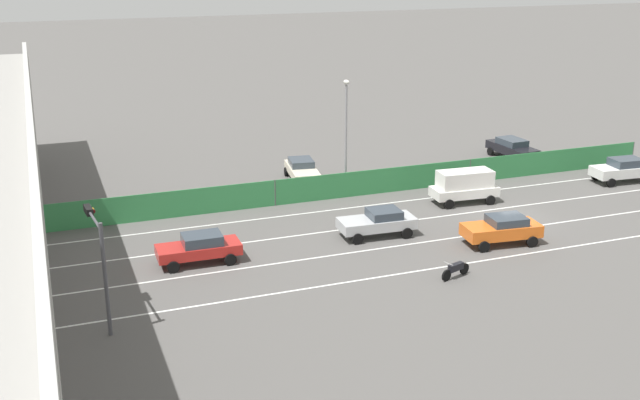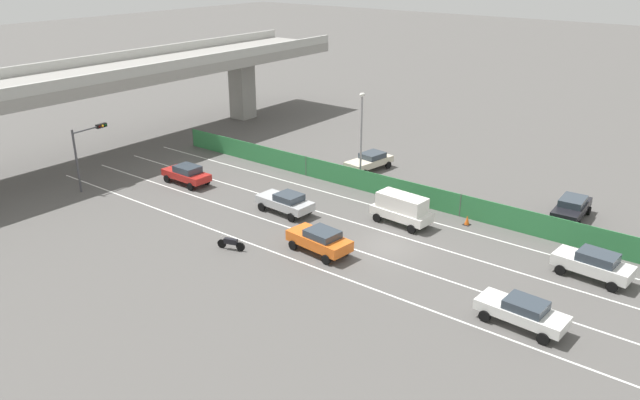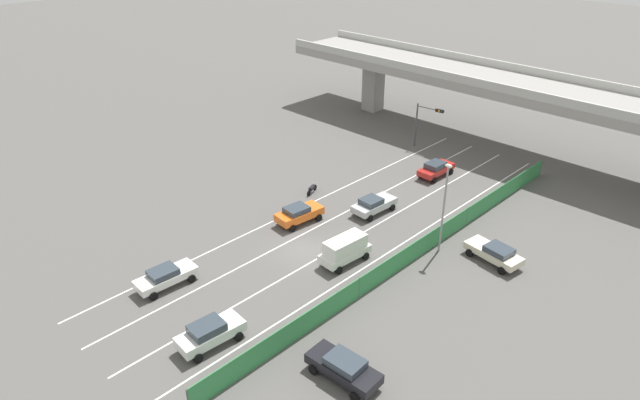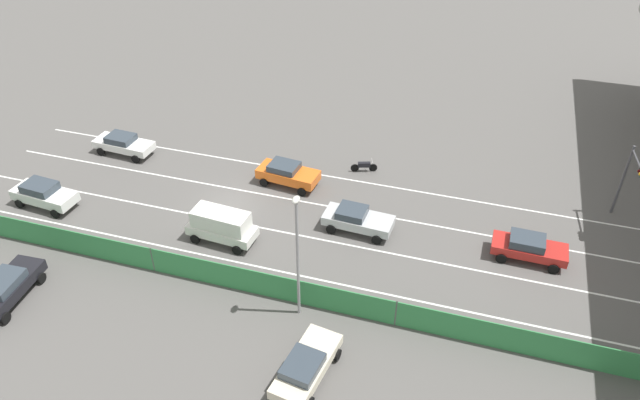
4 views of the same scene
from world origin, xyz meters
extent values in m
plane|color=#565451|center=(0.00, 0.00, 0.00)|extent=(300.00, 300.00, 0.00)
cube|color=silver|center=(-5.29, 5.69, 0.00)|extent=(0.14, 47.38, 0.01)
cube|color=silver|center=(-1.76, 5.69, 0.00)|extent=(0.14, 47.38, 0.01)
cube|color=silver|center=(1.76, 5.69, 0.00)|extent=(0.14, 47.38, 0.01)
cube|color=silver|center=(5.29, 5.69, 0.00)|extent=(0.14, 47.38, 0.01)
cube|color=gray|center=(0.00, 31.38, 7.29)|extent=(58.06, 8.91, 1.00)
cube|color=#B2B2AD|center=(0.00, 27.10, 8.24)|extent=(58.06, 0.30, 0.90)
cube|color=#B2B2AD|center=(0.00, 35.65, 8.24)|extent=(58.06, 0.30, 0.90)
cube|color=gray|center=(18.58, 31.38, 3.40)|extent=(2.17, 2.17, 6.79)
cube|color=#338447|center=(7.42, 5.69, 0.86)|extent=(0.06, 43.38, 1.73)
cylinder|color=#4C514C|center=(7.42, -1.54, 0.86)|extent=(0.10, 0.10, 1.73)
cylinder|color=#4C514C|center=(7.42, 12.92, 0.86)|extent=(0.10, 0.10, 1.73)
cylinder|color=#4C514C|center=(7.42, 27.38, 0.86)|extent=(0.10, 0.10, 1.73)
cube|color=white|center=(-3.74, -10.43, 0.77)|extent=(1.99, 4.69, 0.57)
cube|color=#333D47|center=(-3.75, -10.61, 1.29)|extent=(1.64, 2.09, 0.47)
cylinder|color=black|center=(-4.53, -8.82, 0.32)|extent=(0.25, 0.65, 0.64)
cylinder|color=black|center=(-2.78, -8.91, 0.32)|extent=(0.25, 0.65, 0.64)
cylinder|color=black|center=(-4.70, -11.94, 0.32)|extent=(0.25, 0.65, 0.64)
cylinder|color=black|center=(-2.95, -12.04, 0.32)|extent=(0.25, 0.65, 0.64)
cube|color=red|center=(-0.22, 19.55, 0.76)|extent=(1.81, 4.43, 0.57)
cube|color=#333D47|center=(-0.23, 19.34, 1.32)|extent=(1.56, 2.08, 0.54)
cylinder|color=black|center=(-1.07, 21.06, 0.32)|extent=(0.23, 0.64, 0.64)
cylinder|color=black|center=(0.67, 21.03, 0.32)|extent=(0.23, 0.64, 0.64)
cylinder|color=black|center=(-1.12, 18.06, 0.32)|extent=(0.23, 0.64, 0.64)
cylinder|color=black|center=(0.62, 18.03, 0.32)|extent=(0.23, 0.64, 0.64)
cube|color=#B7BABC|center=(0.12, 9.03, 0.78)|extent=(2.08, 4.53, 0.60)
cube|color=#333D47|center=(0.10, 8.59, 1.32)|extent=(1.72, 1.90, 0.48)
cylinder|color=black|center=(-0.72, 10.59, 0.32)|extent=(0.25, 0.65, 0.64)
cylinder|color=black|center=(1.13, 10.49, 0.32)|extent=(0.25, 0.65, 0.64)
cylinder|color=black|center=(-0.88, 7.58, 0.32)|extent=(0.25, 0.65, 0.64)
cylinder|color=black|center=(0.96, 7.48, 0.32)|extent=(0.25, 0.65, 0.64)
cube|color=silver|center=(3.76, -11.83, 0.83)|extent=(2.11, 4.55, 0.69)
cube|color=#333D47|center=(3.75, -12.05, 1.45)|extent=(1.72, 2.27, 0.55)
cylinder|color=black|center=(3.00, -10.26, 0.32)|extent=(0.27, 0.66, 0.64)
cylinder|color=black|center=(4.76, -10.40, 0.32)|extent=(0.27, 0.66, 0.64)
cylinder|color=black|center=(2.76, -13.26, 0.32)|extent=(0.27, 0.66, 0.64)
cylinder|color=black|center=(4.53, -13.40, 0.32)|extent=(0.27, 0.66, 0.64)
cube|color=silver|center=(3.63, 1.15, 0.79)|extent=(2.04, 4.44, 0.62)
cube|color=silver|center=(3.63, 1.15, 1.64)|extent=(1.78, 3.65, 1.08)
cylinder|color=black|center=(2.87, 2.68, 0.32)|extent=(0.26, 0.65, 0.64)
cylinder|color=black|center=(4.60, 2.56, 0.32)|extent=(0.26, 0.65, 0.64)
cylinder|color=black|center=(2.66, -0.25, 0.32)|extent=(0.26, 0.65, 0.64)
cylinder|color=black|center=(4.39, -0.38, 0.32)|extent=(0.26, 0.65, 0.64)
cube|color=orange|center=(-3.48, 3.00, 0.82)|extent=(2.26, 4.50, 0.69)
cube|color=#333D47|center=(-3.51, 2.70, 1.40)|extent=(1.81, 2.17, 0.46)
cylinder|color=black|center=(-4.24, 4.56, 0.32)|extent=(0.28, 0.66, 0.64)
cylinder|color=black|center=(-2.42, 4.37, 0.32)|extent=(0.28, 0.66, 0.64)
cylinder|color=black|center=(-4.54, 1.63, 0.32)|extent=(0.28, 0.66, 0.64)
cylinder|color=black|center=(-2.73, 1.44, 0.32)|extent=(0.28, 0.66, 0.64)
cylinder|color=black|center=(-6.90, 8.40, 0.30)|extent=(0.28, 0.60, 0.60)
cylinder|color=black|center=(-6.48, 7.12, 0.30)|extent=(0.28, 0.60, 0.60)
cube|color=black|center=(-6.69, 7.76, 0.58)|extent=(0.55, 0.96, 0.36)
cylinder|color=#B2B2B2|center=(-6.87, 8.30, 0.92)|extent=(0.58, 0.22, 0.03)
cube|color=black|center=(11.86, -8.10, 0.80)|extent=(4.77, 2.07, 0.64)
cube|color=#333D47|center=(11.98, -8.09, 1.37)|extent=(2.33, 1.72, 0.49)
cylinder|color=black|center=(10.32, -9.09, 0.32)|extent=(0.65, 0.26, 0.64)
cylinder|color=black|center=(10.22, -7.28, 0.32)|extent=(0.65, 0.26, 0.64)
cylinder|color=black|center=(13.50, -8.91, 0.32)|extent=(0.65, 0.26, 0.64)
cylinder|color=black|center=(13.40, -7.10, 0.32)|extent=(0.65, 0.26, 0.64)
cube|color=beige|center=(11.96, 9.45, 0.76)|extent=(4.82, 2.49, 0.56)
cube|color=#333D47|center=(12.41, 9.39, 1.27)|extent=(2.23, 1.89, 0.47)
cylinder|color=black|center=(10.28, 8.78, 0.32)|extent=(0.67, 0.31, 0.64)
cylinder|color=black|center=(10.54, 10.59, 0.32)|extent=(0.67, 0.31, 0.64)
cylinder|color=black|center=(13.37, 8.32, 0.32)|extent=(0.67, 0.31, 0.64)
cylinder|color=black|center=(13.64, 10.13, 0.32)|extent=(0.67, 0.31, 0.64)
cylinder|color=#47474C|center=(-6.73, 24.82, 2.58)|extent=(0.18, 0.18, 5.15)
cylinder|color=#47474C|center=(-5.20, 24.97, 4.85)|extent=(3.09, 0.43, 0.12)
cube|color=black|center=(-3.97, 25.10, 4.85)|extent=(0.98, 0.37, 0.32)
sphere|color=#390706|center=(-4.25, 24.91, 4.85)|extent=(0.20, 0.20, 0.20)
sphere|color=#EFA319|center=(-3.95, 24.94, 4.85)|extent=(0.20, 0.20, 0.20)
sphere|color=black|center=(-3.65, 24.97, 4.85)|extent=(0.20, 0.20, 0.20)
cylinder|color=gray|center=(8.07, 7.73, 3.73)|extent=(0.16, 0.16, 7.47)
ellipsoid|color=silver|center=(8.07, 7.73, 7.65)|extent=(0.60, 0.36, 0.28)
cone|color=orange|center=(6.34, -2.64, 0.35)|extent=(0.36, 0.36, 0.70)
cube|color=black|center=(6.34, -2.64, 0.01)|extent=(0.47, 0.47, 0.03)
camera|label=1|loc=(-37.73, 26.76, 15.98)|focal=43.05mm
camera|label=2|loc=(-31.86, -19.12, 18.08)|focal=34.93mm
camera|label=3|loc=(28.19, -26.79, 25.29)|focal=31.56mm
camera|label=4|loc=(29.80, 15.62, 24.45)|focal=33.83mm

